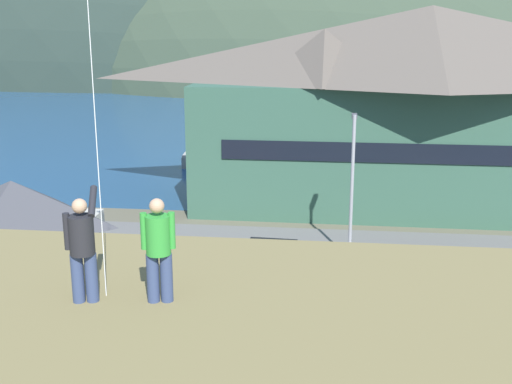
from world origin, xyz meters
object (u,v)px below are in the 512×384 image
moored_boat_wharfside (197,154)px  parking_light_pole (352,177)px  storage_shed_near_lot (16,237)px  person_kite_flyer (82,246)px  harbor_lodge (427,103)px  moored_boat_outer_mooring (278,159)px  parked_car_front_row_red (274,263)px  parked_car_mid_row_near (121,317)px  person_companion (158,247)px  wharf_dock (237,157)px  parked_car_back_row_right (395,273)px

moored_boat_wharfside → parking_light_pole: size_ratio=0.81×
storage_shed_near_lot → person_kite_flyer: size_ratio=3.44×
harbor_lodge → storage_shed_near_lot: (-18.62, -16.30, -3.88)m
harbor_lodge → moored_boat_wharfside: 20.84m
moored_boat_outer_mooring → parked_car_front_row_red: size_ratio=1.87×
moored_boat_wharfside → parked_car_mid_row_near: bearing=-83.2°
parked_car_front_row_red → parking_light_pole: size_ratio=0.61×
parked_car_front_row_red → parking_light_pole: 5.78m
storage_shed_near_lot → parked_car_mid_row_near: (5.61, -3.71, -1.52)m
moored_boat_outer_mooring → person_companion: (1.38, -40.45, 6.93)m
harbor_lodge → moored_boat_wharfside: harbor_lodge is taller
harbor_lodge → person_kite_flyer: harbor_lodge is taller
wharf_dock → moored_boat_wharfside: 3.32m
parking_light_pole → person_kite_flyer: bearing=-103.8°
parked_car_back_row_right → wharf_dock: bearing=111.7°
parked_car_back_row_right → storage_shed_near_lot: bearing=-174.0°
person_kite_flyer → person_companion: (1.21, 0.14, -0.02)m
moored_boat_outer_mooring → person_kite_flyer: size_ratio=4.32×
storage_shed_near_lot → moored_boat_wharfside: storage_shed_near_lot is taller
storage_shed_near_lot → person_kite_flyer: (8.91, -14.54, 5.08)m
person_companion → parking_light_pole: bearing=79.4°
moored_boat_outer_mooring → parked_car_mid_row_near: size_ratio=1.88×
wharf_dock → person_kite_flyer: person_kite_flyer is taller
harbor_lodge → moored_boat_outer_mooring: harbor_lodge is taller
person_kite_flyer → storage_shed_near_lot: bearing=121.5°
moored_boat_wharfside → parked_car_mid_row_near: size_ratio=1.32×
storage_shed_near_lot → parking_light_pole: size_ratio=0.91×
moored_boat_wharfside → parked_car_back_row_right: bearing=-61.9°
wharf_dock → parked_car_mid_row_near: bearing=-89.1°
moored_boat_outer_mooring → person_companion: 41.06m
parked_car_back_row_right → person_companion: person_companion is taller
person_companion → parked_car_back_row_right: bearing=70.9°
storage_shed_near_lot → moored_boat_wharfside: size_ratio=1.13×
parked_car_mid_row_near → person_kite_flyer: (3.30, -10.83, 6.60)m
parking_light_pole → person_companion: size_ratio=4.01×
parked_car_front_row_red → person_kite_flyer: (-1.61, -16.76, 6.60)m
storage_shed_near_lot → parking_light_pole: parking_light_pole is taller
harbor_lodge → moored_boat_outer_mooring: size_ratio=3.70×
wharf_dock → parked_car_front_row_red: (5.42, -25.96, 0.71)m
storage_shed_near_lot → moored_boat_wharfside: bearing=86.0°
harbor_lodge → person_kite_flyer: (-9.72, -30.84, 1.20)m
harbor_lodge → parked_car_mid_row_near: 24.48m
wharf_dock → parking_light_pole: bearing=-68.6°
parked_car_front_row_red → person_companion: size_ratio=2.46×
parked_car_mid_row_near → parked_car_front_row_red: same height
person_kite_flyer → parked_car_front_row_red: bearing=84.5°
harbor_lodge → storage_shed_near_lot: 25.05m
storage_shed_near_lot → person_kite_flyer: 17.79m
moored_boat_wharfside → moored_boat_outer_mooring: size_ratio=0.70×
storage_shed_near_lot → parked_car_front_row_red: size_ratio=1.49×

